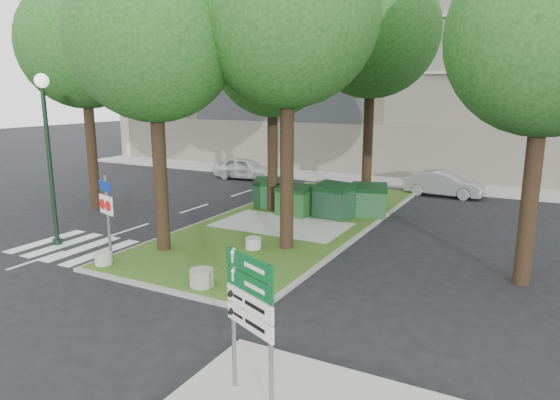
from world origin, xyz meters
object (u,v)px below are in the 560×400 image
Objects in this scene: tree_median_mid at (275,46)px; car_white at (245,168)px; tree_median_near_left at (156,18)px; car_silver at (443,184)px; tree_street_left at (85,31)px; tree_median_far at (375,16)px; traffic_sign_pole at (107,206)px; bollard_left at (104,258)px; bollard_mid at (253,243)px; directional_sign at (251,306)px; dumpster_d at (369,200)px; street_lamp at (47,140)px; tree_street_right at (554,16)px; dumpster_a at (270,193)px; litter_bin at (379,203)px; dumpster_c at (334,201)px; dumpster_b at (294,201)px; bollard_right at (202,278)px.

car_white is at bearing 130.46° from tree_median_mid.
tree_median_near_left is 2.75× the size of car_silver.
tree_median_mid is at bearing 21.80° from tree_street_left.
traffic_sign_pole is at bearing -113.73° from tree_median_far.
traffic_sign_pole is (-0.41, 0.67, 1.42)m from bollard_left.
directional_sign is (4.23, -7.07, 1.50)m from bollard_mid.
tree_median_near_left is 6.21× the size of dumpster_d.
tree_median_near_left is at bearing 15.89° from street_lamp.
tree_street_right is 3.98× the size of directional_sign.
dumpster_a is 0.61× the size of traffic_sign_pole.
street_lamp is 1.50× the size of car_silver.
tree_street_right is 13.80m from bollard_left.
tree_street_right is at bearing 14.08° from street_lamp.
dumpster_d reaches higher than bollard_mid.
tree_street_right reaches higher than litter_bin.
tree_median_near_left is 6.06× the size of dumpster_c.
car_white is (-7.71, 11.86, 0.35)m from bollard_mid.
tree_median_far is 9.09m from car_silver.
dumpster_c is 0.45× the size of car_white.
tree_street_left reaches higher than dumpster_b.
bollard_mid is 0.19× the size of traffic_sign_pole.
street_lamp is (-8.54, -9.28, 3.09)m from litter_bin.
bollard_right is (3.62, 0.00, 0.05)m from bollard_left.
car_silver is at bearing 54.96° from dumpster_d.
directional_sign is (3.50, -12.21, 0.99)m from dumpster_c.
tree_median_mid is 4.59m from tree_median_far.
tree_median_mid is at bearing 85.60° from tree_median_near_left.
directional_sign is (3.02, -15.23, -6.52)m from tree_median_far.
car_silver is at bearing 37.18° from tree_street_left.
dumpster_b is (-2.08, -3.44, -7.58)m from tree_median_far.
car_silver is at bearing -92.64° from car_white.
tree_street_right is (10.00, -4.00, 0.00)m from tree_median_mid.
tree_median_far reaches higher than bollard_right.
dumpster_d is at bearing 59.32° from tree_median_near_left.
dumpster_c is at bearing 81.87° from bollard_mid.
car_white is (-8.44, 6.72, -0.15)m from dumpster_c.
dumpster_c is 2.74× the size of bollard_right.
tree_median_mid is 19.43× the size of bollard_mid.
traffic_sign_pole is at bearing -101.38° from tree_median_mid.
tree_street_right reaches higher than dumpster_a.
tree_street_right reaches higher than directional_sign.
directional_sign reaches higher than car_silver.
car_silver is (1.68, 5.42, 0.11)m from litter_bin.
tree_median_far is 3.12× the size of car_silver.
dumpster_d is 0.63× the size of traffic_sign_pole.
car_silver reaches higher than bollard_mid.
tree_street_right is 10.49m from bollard_mid.
dumpster_c is at bearing 158.73° from car_silver.
tree_street_left is 1.09× the size of tree_street_right.
tree_median_near_left is 20.93× the size of bollard_left.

